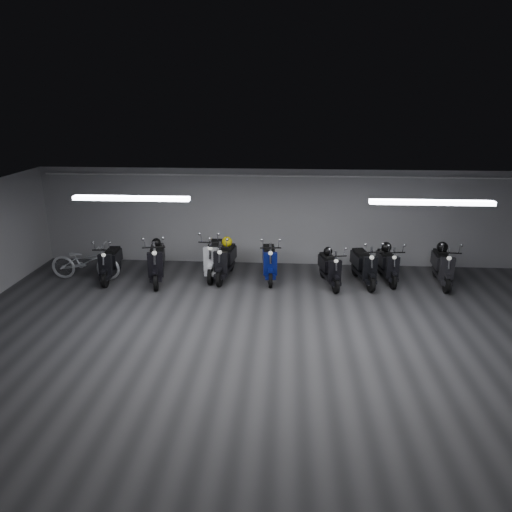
# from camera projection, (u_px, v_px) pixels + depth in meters

# --- Properties ---
(floor) EXTENTS (14.00, 10.00, 0.01)m
(floor) POSITION_uv_depth(u_px,v_px,m) (275.00, 347.00, 9.33)
(floor) COLOR #323134
(floor) RESTS_ON ground
(ceiling) EXTENTS (14.00, 10.00, 0.01)m
(ceiling) POSITION_uv_depth(u_px,v_px,m) (277.00, 208.00, 8.44)
(ceiling) COLOR gray
(ceiling) RESTS_ON ground
(back_wall) EXTENTS (14.00, 0.01, 2.80)m
(back_wall) POSITION_uv_depth(u_px,v_px,m) (281.00, 218.00, 13.62)
(back_wall) COLOR #9D9D9F
(back_wall) RESTS_ON ground
(front_wall) EXTENTS (14.00, 0.01, 2.80)m
(front_wall) POSITION_uv_depth(u_px,v_px,m) (261.00, 489.00, 4.15)
(front_wall) COLOR #9D9D9F
(front_wall) RESTS_ON ground
(fluor_strip_left) EXTENTS (2.40, 0.18, 0.08)m
(fluor_strip_left) POSITION_uv_depth(u_px,v_px,m) (131.00, 198.00, 9.60)
(fluor_strip_left) COLOR white
(fluor_strip_left) RESTS_ON ceiling
(fluor_strip_right) EXTENTS (2.40, 0.18, 0.08)m
(fluor_strip_right) POSITION_uv_depth(u_px,v_px,m) (432.00, 202.00, 9.21)
(fluor_strip_right) COLOR white
(fluor_strip_right) RESTS_ON ceiling
(conduit) EXTENTS (13.60, 0.05, 0.05)m
(conduit) POSITION_uv_depth(u_px,v_px,m) (281.00, 176.00, 13.15)
(conduit) COLOR white
(conduit) RESTS_ON back_wall
(scooter_0) EXTENTS (0.68, 1.73, 1.26)m
(scooter_0) POSITION_uv_depth(u_px,v_px,m) (110.00, 258.00, 12.59)
(scooter_0) COLOR black
(scooter_0) RESTS_ON floor
(scooter_1) EXTENTS (1.01, 2.00, 1.42)m
(scooter_1) POSITION_uv_depth(u_px,v_px,m) (156.00, 256.00, 12.46)
(scooter_1) COLOR black
(scooter_1) RESTS_ON floor
(scooter_2) EXTENTS (0.66, 1.92, 1.43)m
(scooter_2) POSITION_uv_depth(u_px,v_px,m) (214.00, 251.00, 12.85)
(scooter_2) COLOR silver
(scooter_2) RESTS_ON floor
(scooter_3) EXTENTS (0.82, 1.85, 1.33)m
(scooter_3) POSITION_uv_depth(u_px,v_px,m) (225.00, 255.00, 12.67)
(scooter_3) COLOR black
(scooter_3) RESTS_ON floor
(scooter_4) EXTENTS (0.75, 1.83, 1.32)m
(scooter_4) POSITION_uv_depth(u_px,v_px,m) (269.00, 256.00, 12.62)
(scooter_4) COLOR navy
(scooter_4) RESTS_ON floor
(scooter_5) EXTENTS (0.88, 1.70, 1.21)m
(scooter_5) POSITION_uv_depth(u_px,v_px,m) (330.00, 263.00, 12.23)
(scooter_5) COLOR black
(scooter_5) RESTS_ON floor
(scooter_7) EXTENTS (0.91, 1.84, 1.31)m
(scooter_7) POSITION_uv_depth(u_px,v_px,m) (364.00, 260.00, 12.32)
(scooter_7) COLOR black
(scooter_7) RESTS_ON floor
(scooter_8) EXTENTS (0.72, 1.68, 1.21)m
(scooter_8) POSITION_uv_depth(u_px,v_px,m) (388.00, 260.00, 12.50)
(scooter_8) COLOR black
(scooter_8) RESTS_ON floor
(scooter_9) EXTENTS (0.72, 1.80, 1.31)m
(scooter_9) POSITION_uv_depth(u_px,v_px,m) (443.00, 261.00, 12.25)
(scooter_9) COLOR black
(scooter_9) RESTS_ON floor
(bicycle) EXTENTS (1.89, 0.69, 1.21)m
(bicycle) POSITION_uv_depth(u_px,v_px,m) (85.00, 258.00, 12.66)
(bicycle) COLOR silver
(bicycle) RESTS_ON floor
(helmet_0) EXTENTS (0.28, 0.28, 0.28)m
(helmet_0) POSITION_uv_depth(u_px,v_px,m) (386.00, 247.00, 12.62)
(helmet_0) COLOR black
(helmet_0) RESTS_ON scooter_8
(helmet_1) EXTENTS (0.25, 0.25, 0.25)m
(helmet_1) POSITION_uv_depth(u_px,v_px,m) (156.00, 243.00, 12.61)
(helmet_1) COLOR black
(helmet_1) RESTS_ON scooter_1
(helmet_2) EXTENTS (0.29, 0.29, 0.29)m
(helmet_2) POSITION_uv_depth(u_px,v_px,m) (227.00, 242.00, 12.81)
(helmet_2) COLOR yellow
(helmet_2) RESTS_ON scooter_3
(helmet_3) EXTENTS (0.29, 0.29, 0.29)m
(helmet_3) POSITION_uv_depth(u_px,v_px,m) (442.00, 247.00, 12.38)
(helmet_3) COLOR black
(helmet_3) RESTS_ON scooter_9
(helmet_4) EXTENTS (0.23, 0.23, 0.23)m
(helmet_4) POSITION_uv_depth(u_px,v_px,m) (328.00, 251.00, 12.35)
(helmet_4) COLOR black
(helmet_4) RESTS_ON scooter_5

